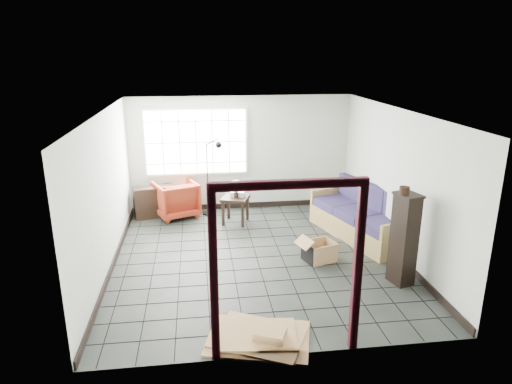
{
  "coord_description": "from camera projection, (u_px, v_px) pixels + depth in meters",
  "views": [
    {
      "loc": [
        -0.98,
        -7.38,
        3.55
      ],
      "look_at": [
        0.03,
        0.3,
        1.13
      ],
      "focal_mm": 32.0,
      "sensor_mm": 36.0,
      "label": 1
    }
  ],
  "objects": [
    {
      "name": "window_panel",
      "position": [
        196.0,
        142.0,
        10.12
      ],
      "size": [
        2.32,
        0.08,
        1.52
      ],
      "color": "silver",
      "rests_on": "ground"
    },
    {
      "name": "doorway_trim",
      "position": [
        288.0,
        249.0,
        5.2
      ],
      "size": [
        1.8,
        0.08,
        2.2
      ],
      "color": "#360C14",
      "rests_on": "ground"
    },
    {
      "name": "console_shelf",
      "position": [
        155.0,
        202.0,
        10.09
      ],
      "size": [
        0.94,
        0.55,
        0.69
      ],
      "rotation": [
        0.0,
        0.0,
        0.25
      ],
      "color": "black",
      "rests_on": "ground"
    },
    {
      "name": "floor_lamp",
      "position": [
        213.0,
        175.0,
        10.05
      ],
      "size": [
        0.49,
        0.3,
        1.74
      ],
      "rotation": [
        0.0,
        0.0,
        0.15
      ],
      "color": "black",
      "rests_on": "ground"
    },
    {
      "name": "room_shell",
      "position": [
        256.0,
        166.0,
        7.69
      ],
      "size": [
        5.02,
        5.52,
        2.61
      ],
      "color": "silver",
      "rests_on": "ground"
    },
    {
      "name": "futon_sofa",
      "position": [
        363.0,
        218.0,
        9.01
      ],
      "size": [
        1.53,
        2.46,
        1.02
      ],
      "rotation": [
        0.0,
        0.0,
        0.31
      ],
      "color": "olive",
      "rests_on": "ground"
    },
    {
      "name": "pot",
      "position": [
        404.0,
        191.0,
        6.81
      ],
      "size": [
        0.18,
        0.18,
        0.12
      ],
      "rotation": [
        0.0,
        0.0,
        0.14
      ],
      "color": "black",
      "rests_on": "tall_shelf"
    },
    {
      "name": "armchair",
      "position": [
        176.0,
        197.0,
        10.07
      ],
      "size": [
        1.09,
        1.06,
        0.88
      ],
      "primitive_type": "imported",
      "rotation": [
        0.0,
        0.0,
        3.53
      ],
      "color": "maroon",
      "rests_on": "ground"
    },
    {
      "name": "table_lamp",
      "position": [
        236.0,
        186.0,
        9.52
      ],
      "size": [
        0.3,
        0.3,
        0.36
      ],
      "rotation": [
        0.0,
        0.0,
        0.36
      ],
      "color": "black",
      "rests_on": "side_table"
    },
    {
      "name": "cardboard_pile",
      "position": [
        260.0,
        336.0,
        5.83
      ],
      "size": [
        1.49,
        1.25,
        0.19
      ],
      "rotation": [
        0.0,
        0.0,
        -0.32
      ],
      "color": "#9E774C",
      "rests_on": "ground"
    },
    {
      "name": "open_box",
      "position": [
        319.0,
        251.0,
        8.02
      ],
      "size": [
        0.91,
        0.63,
        0.47
      ],
      "rotation": [
        0.0,
        0.0,
        0.32
      ],
      "color": "#9E774C",
      "rests_on": "ground"
    },
    {
      "name": "tall_shelf",
      "position": [
        404.0,
        239.0,
        7.07
      ],
      "size": [
        0.41,
        0.47,
        1.48
      ],
      "rotation": [
        0.0,
        0.0,
        0.26
      ],
      "color": "black",
      "rests_on": "ground"
    },
    {
      "name": "projector",
      "position": [
        237.0,
        194.0,
        9.68
      ],
      "size": [
        0.34,
        0.29,
        0.1
      ],
      "rotation": [
        0.0,
        0.0,
        -0.23
      ],
      "color": "silver",
      "rests_on": "side_table"
    },
    {
      "name": "side_table",
      "position": [
        235.0,
        201.0,
        9.67
      ],
      "size": [
        0.68,
        0.68,
        0.58
      ],
      "rotation": [
        0.0,
        0.0,
        -0.36
      ],
      "color": "black",
      "rests_on": "ground"
    },
    {
      "name": "ground",
      "position": [
        257.0,
        257.0,
        8.16
      ],
      "size": [
        5.5,
        5.5,
        0.0
      ],
      "primitive_type": "plane",
      "color": "black",
      "rests_on": "ground"
    }
  ]
}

